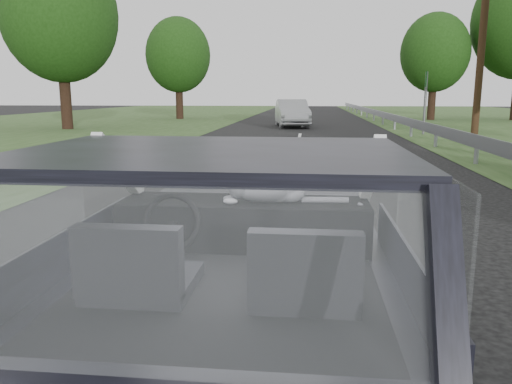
% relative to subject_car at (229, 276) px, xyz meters
% --- Properties ---
extents(subject_car, '(1.80, 4.00, 1.45)m').
position_rel_subject_car_xyz_m(subject_car, '(0.00, 0.00, 0.00)').
color(subject_car, black).
rests_on(subject_car, ground).
extents(dashboard, '(1.58, 0.45, 0.30)m').
position_rel_subject_car_xyz_m(dashboard, '(0.00, 0.62, 0.12)').
color(dashboard, black).
rests_on(dashboard, subject_car).
extents(driver_seat, '(0.50, 0.72, 0.42)m').
position_rel_subject_car_xyz_m(driver_seat, '(-0.40, -0.29, 0.16)').
color(driver_seat, black).
rests_on(driver_seat, subject_car).
extents(passenger_seat, '(0.50, 0.72, 0.42)m').
position_rel_subject_car_xyz_m(passenger_seat, '(0.40, -0.29, 0.16)').
color(passenger_seat, black).
rests_on(passenger_seat, subject_car).
extents(steering_wheel, '(0.36, 0.36, 0.04)m').
position_rel_subject_car_xyz_m(steering_wheel, '(-0.40, 0.33, 0.20)').
color(steering_wheel, black).
rests_on(steering_wheel, dashboard).
extents(cat, '(0.63, 0.29, 0.27)m').
position_rel_subject_car_xyz_m(cat, '(0.16, 0.57, 0.36)').
color(cat, gray).
rests_on(cat, dashboard).
extents(guardrail, '(0.05, 90.00, 0.32)m').
position_rel_subject_car_xyz_m(guardrail, '(4.30, 10.00, -0.15)').
color(guardrail, '#91939A').
rests_on(guardrail, ground).
extents(other_car, '(2.29, 4.47, 1.41)m').
position_rel_subject_car_xyz_m(other_car, '(-0.54, 23.85, -0.02)').
color(other_car, silver).
rests_on(other_car, ground).
extents(highway_sign, '(0.35, 1.03, 2.58)m').
position_rel_subject_car_xyz_m(highway_sign, '(5.14, 19.18, 0.56)').
color(highway_sign, '#0C4512').
rests_on(highway_sign, ground).
extents(utility_pole, '(0.29, 0.29, 7.23)m').
position_rel_subject_car_xyz_m(utility_pole, '(5.85, 14.85, 2.89)').
color(utility_pole, black).
rests_on(utility_pole, ground).
extents(tree_2, '(5.59, 5.59, 6.59)m').
position_rel_subject_car_xyz_m(tree_2, '(8.28, 31.62, 2.57)').
color(tree_2, black).
rests_on(tree_2, ground).
extents(tree_5, '(5.48, 5.48, 8.09)m').
position_rel_subject_car_xyz_m(tree_5, '(-11.30, 20.75, 3.32)').
color(tree_5, black).
rests_on(tree_5, ground).
extents(tree_6, '(4.37, 4.37, 6.52)m').
position_rel_subject_car_xyz_m(tree_6, '(-8.46, 31.18, 2.53)').
color(tree_6, black).
rests_on(tree_6, ground).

